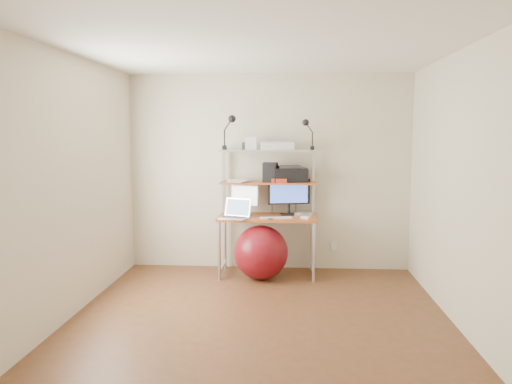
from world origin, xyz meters
TOP-DOWN VIEW (x-y plane):
  - room at (0.00, 0.00)m, footprint 3.60×3.60m
  - computer_desk at (0.00, 1.50)m, footprint 1.20×0.60m
  - wall_outlet at (0.85, 1.79)m, footprint 0.08×0.01m
  - monitor_silver at (-0.29, 1.54)m, footprint 0.36×0.16m
  - monitor_black at (0.26, 1.58)m, footprint 0.52×0.18m
  - laptop at (-0.37, 1.29)m, footprint 0.41×0.37m
  - keyboard at (0.11, 1.29)m, footprint 0.40×0.19m
  - mouse at (0.46, 1.31)m, footprint 0.11×0.09m
  - mac_mini at (0.44, 1.58)m, footprint 0.24×0.24m
  - phone at (0.04, 1.27)m, footprint 0.08×0.13m
  - printer at (0.26, 1.60)m, footprint 0.46×0.36m
  - nas_cube at (0.03, 1.56)m, footprint 0.19×0.19m
  - red_box at (0.14, 1.49)m, footprint 0.20×0.14m
  - scanner at (0.10, 1.59)m, footprint 0.44×0.33m
  - box_white at (-0.21, 1.54)m, footprint 0.15×0.13m
  - box_grey at (-0.28, 1.61)m, footprint 0.11×0.11m
  - clip_lamp_left at (-0.46, 1.51)m, footprint 0.17×0.09m
  - clip_lamp_right at (0.47, 1.49)m, footprint 0.15×0.08m
  - exercise_ball at (-0.07, 1.26)m, footprint 0.65×0.65m
  - paper_stack at (-0.37, 1.57)m, footprint 0.34×0.40m

SIDE VIEW (x-z plane):
  - wall_outlet at x=0.85m, z-range 0.24..0.36m
  - exercise_ball at x=-0.07m, z-range 0.00..0.65m
  - phone at x=0.04m, z-range 0.74..0.75m
  - keyboard at x=0.11m, z-range 0.74..0.75m
  - mouse at x=0.46m, z-range 0.74..0.77m
  - mac_mini at x=0.44m, z-range 0.74..0.78m
  - laptop at x=-0.37m, z-range 0.64..0.94m
  - monitor_silver at x=-0.29m, z-range 0.75..1.15m
  - computer_desk at x=0.00m, z-range 0.17..1.74m
  - monitor_black at x=0.26m, z-range 0.74..1.27m
  - paper_stack at x=-0.37m, z-range 1.15..1.18m
  - red_box at x=0.14m, z-range 1.15..1.20m
  - printer at x=0.26m, z-range 1.14..1.34m
  - room at x=0.00m, z-range -0.55..3.05m
  - nas_cube at x=0.03m, z-range 1.15..1.39m
  - box_grey at x=-0.28m, z-range 1.55..1.64m
  - scanner at x=0.10m, z-range 1.55..1.65m
  - box_white at x=-0.21m, z-range 1.55..1.71m
  - clip_lamp_right at x=0.47m, z-range 1.64..2.01m
  - clip_lamp_left at x=-0.46m, z-range 1.65..2.07m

